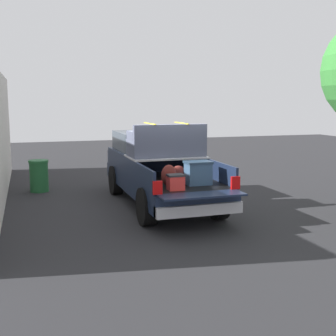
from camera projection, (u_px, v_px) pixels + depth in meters
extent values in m
plane|color=#262628|center=(161.00, 205.00, 11.84)|extent=(40.00, 40.00, 0.00)
cube|color=#162138|center=(161.00, 182.00, 11.74)|extent=(5.50, 1.92, 0.44)
cube|color=black|center=(176.00, 181.00, 10.58)|extent=(2.80, 1.80, 0.04)
cube|color=#162138|center=(138.00, 174.00, 10.26)|extent=(2.80, 0.06, 0.50)
cube|color=#162138|center=(211.00, 170.00, 10.83)|extent=(2.80, 0.06, 0.50)
cube|color=#162138|center=(159.00, 164.00, 11.83)|extent=(0.06, 1.80, 0.50)
cube|color=#162138|center=(202.00, 195.00, 9.00)|extent=(0.55, 1.80, 0.04)
cube|color=#B2B2B7|center=(166.00, 157.00, 11.23)|extent=(1.25, 1.92, 0.04)
cube|color=#162138|center=(148.00, 158.00, 12.94)|extent=(2.30, 1.92, 0.50)
cube|color=#2D3842|center=(148.00, 141.00, 12.77)|extent=(1.94, 1.76, 0.54)
cube|color=#162138|center=(137.00, 155.00, 14.22)|extent=(0.40, 1.82, 0.38)
cube|color=#B2B2B7|center=(199.00, 209.00, 9.20)|extent=(0.24, 1.92, 0.24)
cube|color=red|center=(157.00, 188.00, 8.95)|extent=(0.06, 0.20, 0.28)
cube|color=red|center=(235.00, 183.00, 9.49)|extent=(0.06, 0.20, 0.28)
cylinder|color=black|center=(116.00, 180.00, 13.15)|extent=(0.86, 0.30, 0.86)
cylinder|color=black|center=(172.00, 177.00, 13.69)|extent=(0.86, 0.30, 0.86)
cylinder|color=black|center=(146.00, 207.00, 9.86)|extent=(0.86, 0.30, 0.86)
cylinder|color=black|center=(218.00, 201.00, 10.40)|extent=(0.86, 0.30, 0.86)
cube|color=#335170|center=(198.00, 174.00, 10.01)|extent=(0.40, 0.55, 0.49)
cube|color=#23394E|center=(198.00, 162.00, 9.97)|extent=(0.44, 0.59, 0.05)
ellipsoid|color=maroon|center=(178.00, 174.00, 10.15)|extent=(0.20, 0.36, 0.41)
ellipsoid|color=maroon|center=(180.00, 178.00, 10.06)|extent=(0.09, 0.25, 0.18)
ellipsoid|color=maroon|center=(169.00, 175.00, 9.82)|extent=(0.20, 0.36, 0.48)
ellipsoid|color=maroon|center=(170.00, 179.00, 9.73)|extent=(0.09, 0.25, 0.21)
cube|color=red|center=(176.00, 183.00, 9.40)|extent=(0.26, 0.34, 0.30)
cube|color=#262628|center=(176.00, 175.00, 9.38)|extent=(0.28, 0.36, 0.04)
cube|color=#4C5166|center=(166.00, 148.00, 11.20)|extent=(0.93, 1.87, 0.42)
cube|color=#4C5166|center=(171.00, 133.00, 10.77)|extent=(0.16, 1.87, 0.40)
cube|color=#4C5166|center=(133.00, 136.00, 10.94)|extent=(0.69, 0.20, 0.22)
cube|color=#4C5166|center=(196.00, 134.00, 11.45)|extent=(0.69, 0.20, 0.22)
cube|color=yellow|center=(150.00, 124.00, 10.97)|extent=(1.03, 0.03, 0.02)
cube|color=yellow|center=(182.00, 123.00, 11.23)|extent=(1.03, 0.03, 0.02)
cylinder|color=#1E592D|center=(39.00, 177.00, 13.54)|extent=(0.56, 0.56, 0.90)
cylinder|color=#1E592D|center=(38.00, 161.00, 13.47)|extent=(0.60, 0.60, 0.08)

